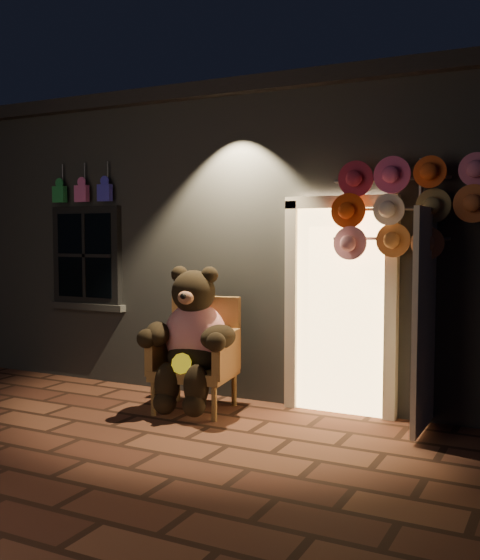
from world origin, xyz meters
The scene contains 5 objects.
ground centered at (0.00, 0.00, 0.00)m, with size 60.00×60.00×0.00m, color brown.
shop_building centered at (0.00, 3.99, 1.74)m, with size 7.30×5.95×3.51m.
wicker_armchair centered at (-0.01, 0.93, 0.58)m, with size 0.89×0.82×1.15m.
teddy_bear centered at (0.01, 0.79, 0.76)m, with size 1.03×0.87×1.44m.
hat_rack centered at (2.01, 1.28, 2.05)m, with size 1.47×0.22×2.53m.
Camera 1 is at (3.43, -4.84, 1.81)m, focal length 42.00 mm.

